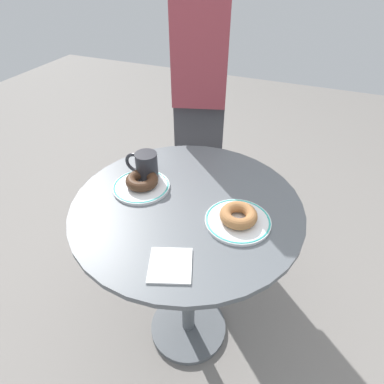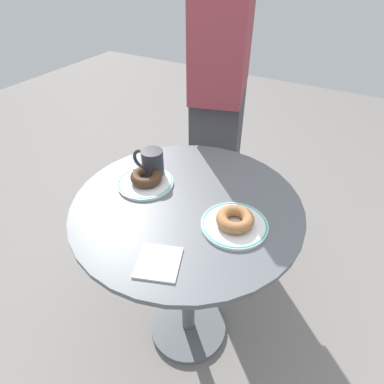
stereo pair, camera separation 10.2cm
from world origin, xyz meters
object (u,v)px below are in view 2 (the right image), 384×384
(plate_left, at_px, (146,183))
(coffee_mug, at_px, (152,163))
(person_figure, at_px, (219,107))
(donut_cinnamon, at_px, (235,219))
(donut_chocolate, at_px, (146,177))
(plate_right, at_px, (234,225))
(paper_napkin, at_px, (159,262))
(cafe_table, at_px, (187,246))

(plate_left, height_order, coffee_mug, coffee_mug)
(person_figure, bearing_deg, coffee_mug, -88.75)
(donut_cinnamon, bearing_deg, person_figure, 119.11)
(plate_left, xyz_separation_m, donut_chocolate, (0.00, 0.00, 0.02))
(plate_right, relative_size, coffee_mug, 1.64)
(donut_chocolate, height_order, person_figure, person_figure)
(donut_cinnamon, distance_m, paper_napkin, 0.26)
(donut_cinnamon, height_order, person_figure, person_figure)
(coffee_mug, bearing_deg, donut_chocolate, -76.28)
(cafe_table, bearing_deg, plate_right, -7.66)
(donut_chocolate, xyz_separation_m, coffee_mug, (-0.01, 0.05, 0.02))
(paper_napkin, bearing_deg, donut_cinnamon, 62.62)
(donut_cinnamon, bearing_deg, paper_napkin, -117.38)
(cafe_table, height_order, donut_cinnamon, donut_cinnamon)
(cafe_table, relative_size, plate_left, 3.90)
(plate_right, bearing_deg, person_figure, 119.11)
(donut_chocolate, distance_m, person_figure, 0.63)
(coffee_mug, bearing_deg, plate_right, -15.36)
(donut_chocolate, distance_m, paper_napkin, 0.36)
(paper_napkin, bearing_deg, plate_left, 131.34)
(plate_left, height_order, plate_right, same)
(person_figure, bearing_deg, donut_cinnamon, -60.89)
(cafe_table, relative_size, paper_napkin, 6.47)
(donut_cinnamon, bearing_deg, coffee_mug, 164.64)
(plate_left, height_order, donut_cinnamon, donut_cinnamon)
(cafe_table, height_order, person_figure, person_figure)
(coffee_mug, xyz_separation_m, person_figure, (-0.01, 0.58, -0.01))
(plate_left, distance_m, donut_chocolate, 0.02)
(cafe_table, distance_m, plate_left, 0.28)
(cafe_table, distance_m, donut_chocolate, 0.29)
(donut_chocolate, relative_size, donut_cinnamon, 0.99)
(cafe_table, distance_m, plate_right, 0.28)
(plate_left, relative_size, donut_cinnamon, 1.72)
(plate_right, bearing_deg, donut_cinnamon, 0.00)
(donut_chocolate, bearing_deg, paper_napkin, -49.42)
(person_figure, bearing_deg, cafe_table, -72.96)
(plate_left, bearing_deg, donut_cinnamon, -6.72)
(plate_left, bearing_deg, cafe_table, -5.77)
(cafe_table, bearing_deg, paper_napkin, -76.67)
(donut_chocolate, height_order, coffee_mug, coffee_mug)
(cafe_table, relative_size, plate_right, 3.80)
(paper_napkin, distance_m, person_figure, 0.94)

